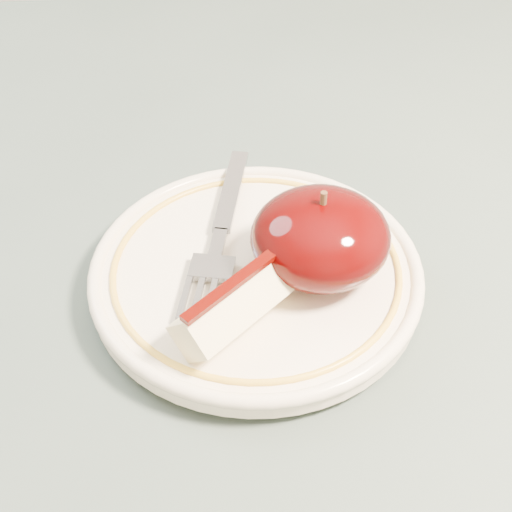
{
  "coord_description": "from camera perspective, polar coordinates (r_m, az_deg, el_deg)",
  "views": [
    {
      "loc": [
        0.03,
        -0.32,
        1.08
      ],
      "look_at": [
        0.06,
        -0.0,
        0.78
      ],
      "focal_mm": 50.0,
      "sensor_mm": 36.0,
      "label": 1
    }
  ],
  "objects": [
    {
      "name": "table",
      "position": [
        0.53,
        -6.39,
        -9.19
      ],
      "size": [
        0.9,
        0.9,
        0.75
      ],
      "color": "brown",
      "rests_on": "ground"
    },
    {
      "name": "plate",
      "position": [
        0.45,
        0.0,
        -1.3
      ],
      "size": [
        0.21,
        0.21,
        0.02
      ],
      "color": "beige",
      "rests_on": "table"
    },
    {
      "name": "apple_half",
      "position": [
        0.43,
        5.17,
        1.49
      ],
      "size": [
        0.08,
        0.08,
        0.06
      ],
      "color": "black",
      "rests_on": "plate"
    },
    {
      "name": "apple_wedge",
      "position": [
        0.4,
        -1.64,
        -3.88
      ],
      "size": [
        0.08,
        0.08,
        0.04
      ],
      "rotation": [
        0.0,
        0.0,
        0.74
      ],
      "color": "#F4E9B4",
      "rests_on": "plate"
    },
    {
      "name": "fork",
      "position": [
        0.46,
        -2.83,
        1.93
      ],
      "size": [
        0.06,
        0.17,
        0.0
      ],
      "rotation": [
        0.0,
        0.0,
        1.35
      ],
      "color": "gray",
      "rests_on": "plate"
    }
  ]
}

